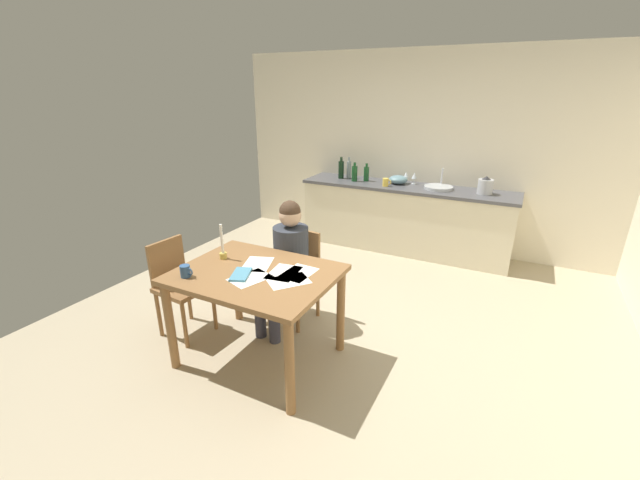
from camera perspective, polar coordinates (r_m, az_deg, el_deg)
ground_plane at (r=3.89m, az=1.89°, el=-12.57°), size 5.20×5.20×0.04m
wall_back at (r=5.77m, az=13.46°, el=12.09°), size 5.20×0.12×2.60m
kitchen_counter at (r=5.61m, az=11.82°, el=3.08°), size 2.81×0.64×0.90m
dining_table at (r=3.20m, az=-9.02°, el=-6.39°), size 1.21×0.94×0.79m
chair_at_table at (r=3.84m, az=-3.34°, el=-4.47°), size 0.43×0.43×0.86m
person_seated at (r=3.65m, az=-4.73°, el=-2.51°), size 0.35×0.61×1.19m
chair_side_empty at (r=3.82m, az=-19.39°, el=-5.77°), size 0.43×0.43×0.87m
coffee_mug at (r=3.17m, az=-18.52°, el=-4.21°), size 0.11×0.07×0.09m
candlestick at (r=3.41m, az=-13.63°, el=-1.25°), size 0.06×0.06×0.30m
book_magazine at (r=3.10m, az=-11.17°, el=-4.81°), size 0.20×0.26×0.02m
paper_letter at (r=3.09m, az=-3.09°, el=-4.69°), size 0.22×0.30×0.00m
paper_bill at (r=3.11m, az=-5.17°, el=-4.62°), size 0.25×0.32×0.00m
paper_envelope at (r=3.05m, az=-9.85°, el=-5.34°), size 0.30×0.35×0.00m
paper_receipt at (r=2.98m, az=-4.48°, el=-5.78°), size 0.35×0.36×0.00m
paper_notice at (r=3.28m, az=-8.87°, el=-3.39°), size 0.30×0.35×0.00m
sink_unit at (r=5.41m, az=16.45°, el=7.18°), size 0.36×0.36×0.24m
bottle_oil at (r=5.82m, az=3.01°, el=9.97°), size 0.08×0.08×0.30m
bottle_vinegar at (r=5.83m, az=4.12°, el=9.95°), size 0.06×0.06×0.30m
bottle_wine_red at (r=5.65m, az=4.91°, el=9.41°), size 0.08×0.08×0.26m
bottle_sauce at (r=5.68m, az=6.59°, el=9.34°), size 0.07×0.07×0.24m
mixing_bowl at (r=5.58m, az=11.02°, el=8.40°), size 0.25×0.25×0.11m
stovetop_kettle at (r=5.32m, az=22.39°, el=7.08°), size 0.18×0.18×0.22m
wine_glass_near_sink at (r=5.60m, az=13.22°, el=8.83°), size 0.07×0.07×0.15m
wine_glass_by_kettle at (r=5.63m, az=12.10°, el=8.97°), size 0.07×0.07×0.15m
teacup_on_counter at (r=5.41m, az=9.31°, el=8.09°), size 0.12×0.08×0.10m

